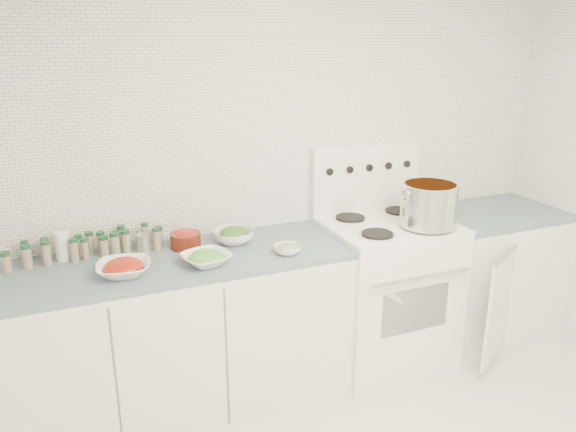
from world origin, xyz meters
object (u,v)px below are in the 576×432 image
Objects in this scene: stock_pot at (429,203)px; bowl_snowpea at (206,258)px; stove at (384,288)px; bowl_tomato at (124,268)px.

stock_pot reaches higher than bowl_snowpea.
stove is 4.64× the size of bowl_snowpea.
bowl_tomato reaches higher than bowl_snowpea.
stove is 4.50× the size of bowl_tomato.
stock_pot is 1.19× the size of bowl_snowpea.
stove reaches higher than stock_pot.
stove is 1.64m from bowl_tomato.
bowl_tomato is at bearing 175.82° from bowl_snowpea.
stove is 1.26m from bowl_snowpea.
stock_pot is at bearing -44.98° from stove.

